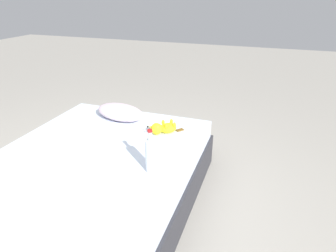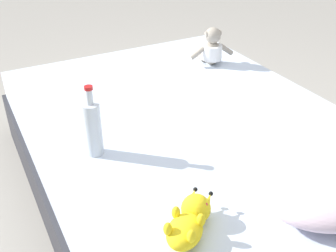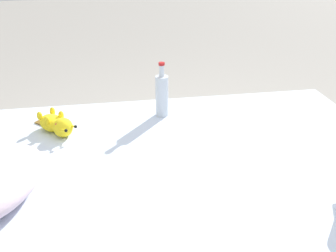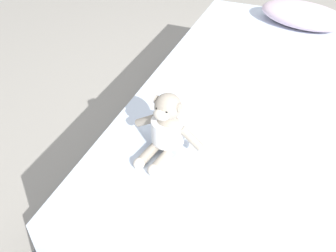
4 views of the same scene
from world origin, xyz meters
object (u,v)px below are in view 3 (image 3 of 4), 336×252
at_px(pillow, 0,181).
at_px(glass_bottle, 162,95).
at_px(plush_yellow_creature, 56,124).
at_px(bed, 189,201).

xyz_separation_m(pillow, glass_bottle, (0.62, -0.73, 0.06)).
bearing_deg(glass_bottle, plush_yellow_creature, 101.93).
relative_size(pillow, glass_bottle, 1.82).
distance_m(bed, pillow, 0.85).
bearing_deg(pillow, bed, -81.26).
xyz_separation_m(bed, glass_bottle, (0.50, 0.05, 0.35)).
relative_size(pillow, plush_yellow_creature, 1.97).
relative_size(plush_yellow_creature, glass_bottle, 0.93).
distance_m(plush_yellow_creature, glass_bottle, 0.59).
bearing_deg(plush_yellow_creature, pillow, 161.92).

